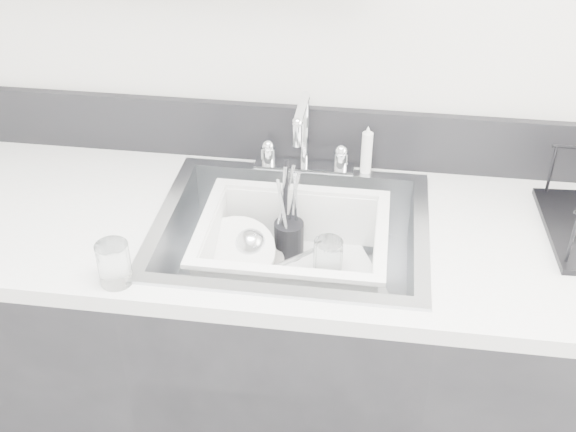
# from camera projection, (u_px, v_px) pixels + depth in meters

# --- Properties ---
(room_shell) EXTENTS (3.50, 3.00, 2.60)m
(room_shell) POSITION_uv_depth(u_px,v_px,m) (161.00, 31.00, 0.60)
(room_shell) COLOR silver
(room_shell) RESTS_ON ground
(counter_run) EXTENTS (3.20, 0.62, 0.92)m
(counter_run) POSITION_uv_depth(u_px,v_px,m) (291.00, 363.00, 1.95)
(counter_run) COLOR black
(counter_run) RESTS_ON ground
(backsplash) EXTENTS (3.20, 0.02, 0.16)m
(backsplash) POSITION_uv_depth(u_px,v_px,m) (307.00, 135.00, 1.89)
(backsplash) COLOR black
(backsplash) RESTS_ON counter_run
(sink) EXTENTS (0.64, 0.52, 0.20)m
(sink) POSITION_uv_depth(u_px,v_px,m) (291.00, 255.00, 1.74)
(sink) COLOR silver
(sink) RESTS_ON counter_run
(faucet) EXTENTS (0.26, 0.18, 0.23)m
(faucet) POSITION_uv_depth(u_px,v_px,m) (304.00, 151.00, 1.86)
(faucet) COLOR silver
(faucet) RESTS_ON counter_run
(side_sprayer) EXTENTS (0.03, 0.03, 0.14)m
(side_sprayer) POSITION_uv_depth(u_px,v_px,m) (367.00, 151.00, 1.84)
(side_sprayer) COLOR white
(side_sprayer) RESTS_ON counter_run
(wash_tub) EXTENTS (0.55, 0.51, 0.17)m
(wash_tub) POSITION_uv_depth(u_px,v_px,m) (293.00, 254.00, 1.73)
(wash_tub) COLOR white
(wash_tub) RESTS_ON sink
(plate_stack) EXTENTS (0.25, 0.25, 0.10)m
(plate_stack) POSITION_uv_depth(u_px,v_px,m) (237.00, 262.00, 1.78)
(plate_stack) COLOR white
(plate_stack) RESTS_ON wash_tub
(utensil_cup) EXTENTS (0.08, 0.08, 0.25)m
(utensil_cup) POSITION_uv_depth(u_px,v_px,m) (289.00, 236.00, 1.82)
(utensil_cup) COLOR black
(utensil_cup) RESTS_ON wash_tub
(ladle) EXTENTS (0.31, 0.26, 0.09)m
(ladle) POSITION_uv_depth(u_px,v_px,m) (274.00, 264.00, 1.75)
(ladle) COLOR silver
(ladle) RESTS_ON wash_tub
(tumbler_in_tub) EXTENTS (0.08, 0.08, 0.10)m
(tumbler_in_tub) POSITION_uv_depth(u_px,v_px,m) (328.00, 259.00, 1.75)
(tumbler_in_tub) COLOR white
(tumbler_in_tub) RESTS_ON wash_tub
(tumbler_counter) EXTENTS (0.08, 0.08, 0.10)m
(tumbler_counter) POSITION_uv_depth(u_px,v_px,m) (114.00, 264.00, 1.49)
(tumbler_counter) COLOR white
(tumbler_counter) RESTS_ON counter_run
(bowl_small) EXTENTS (0.14, 0.14, 0.03)m
(bowl_small) POSITION_uv_depth(u_px,v_px,m) (324.00, 290.00, 1.71)
(bowl_small) COLOR white
(bowl_small) RESTS_ON wash_tub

